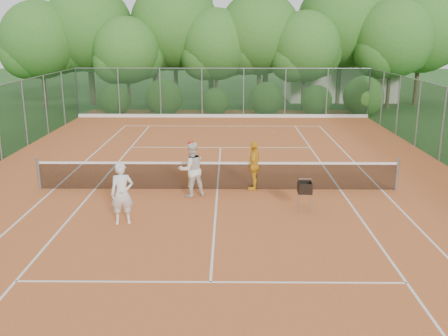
{
  "coord_description": "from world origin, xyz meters",
  "views": [
    {
      "loc": [
        0.38,
        -15.87,
        5.06
      ],
      "look_at": [
        0.23,
        -1.2,
        1.1
      ],
      "focal_mm": 40.0,
      "sensor_mm": 36.0,
      "label": 1
    }
  ],
  "objects_px": {
    "player_center_grp": "(191,169)",
    "ball_hopper": "(305,188)",
    "player_yellow": "(254,166)",
    "player_white": "(122,193)"
  },
  "relations": [
    {
      "from": "player_yellow",
      "to": "ball_hopper",
      "type": "distance_m",
      "value": 2.51
    },
    {
      "from": "player_white",
      "to": "player_yellow",
      "type": "xyz_separation_m",
      "value": [
        3.74,
        3.12,
        -0.03
      ]
    },
    {
      "from": "player_white",
      "to": "ball_hopper",
      "type": "distance_m",
      "value": 5.21
    },
    {
      "from": "player_center_grp",
      "to": "player_yellow",
      "type": "bearing_deg",
      "value": 19.74
    },
    {
      "from": "ball_hopper",
      "to": "player_center_grp",
      "type": "bearing_deg",
      "value": 160.0
    },
    {
      "from": "player_white",
      "to": "ball_hopper",
      "type": "xyz_separation_m",
      "value": [
        5.11,
        1.02,
        -0.15
      ]
    },
    {
      "from": "player_white",
      "to": "player_center_grp",
      "type": "height_order",
      "value": "player_center_grp"
    },
    {
      "from": "player_yellow",
      "to": "player_white",
      "type": "bearing_deg",
      "value": -36.59
    },
    {
      "from": "player_center_grp",
      "to": "ball_hopper",
      "type": "height_order",
      "value": "player_center_grp"
    },
    {
      "from": "player_white",
      "to": "ball_hopper",
      "type": "bearing_deg",
      "value": -0.63
    }
  ]
}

